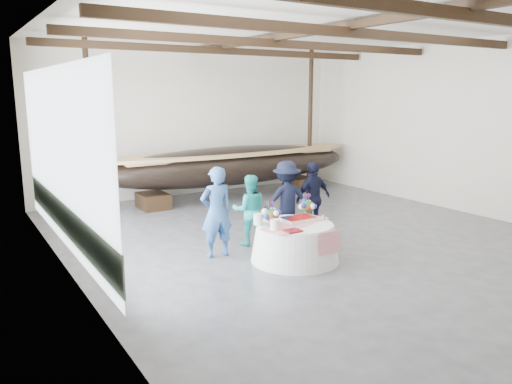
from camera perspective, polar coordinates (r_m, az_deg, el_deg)
floor at (r=11.09m, az=6.44°, el=-5.28°), size 10.00×12.00×0.01m
wall_back at (r=15.79m, az=-7.13°, el=7.97°), size 10.00×0.02×4.50m
wall_left at (r=8.50m, az=-20.74°, el=4.48°), size 0.02×12.00×4.50m
wall_right at (r=14.32m, az=22.66°, el=6.85°), size 0.02×12.00×4.50m
ceiling at (r=10.71m, az=7.00°, el=18.47°), size 10.00×12.00×0.01m
pavilion_structure at (r=11.29m, az=4.30°, el=15.61°), size 9.80×11.76×4.50m
open_bay at (r=9.54m, az=-21.47°, el=2.53°), size 0.03×7.00×3.20m
longboat_display at (r=14.95m, az=-2.73°, el=3.06°), size 8.39×1.68×1.57m
banquet_table at (r=9.54m, az=4.48°, el=-5.73°), size 1.68×1.68×0.72m
tabletop_items at (r=9.53m, az=3.81°, el=-2.54°), size 1.65×1.05×0.40m
guest_woman_blue at (r=9.64m, az=-4.55°, el=-2.31°), size 0.68×0.47×1.78m
guest_woman_teal at (r=10.41m, az=-0.75°, el=-2.06°), size 0.89×0.81×1.49m
guest_man_left at (r=10.84m, az=3.50°, el=-0.93°), size 1.22×0.87×1.71m
guest_man_right at (r=11.27m, az=6.53°, el=-0.71°), size 0.98×0.46×1.64m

